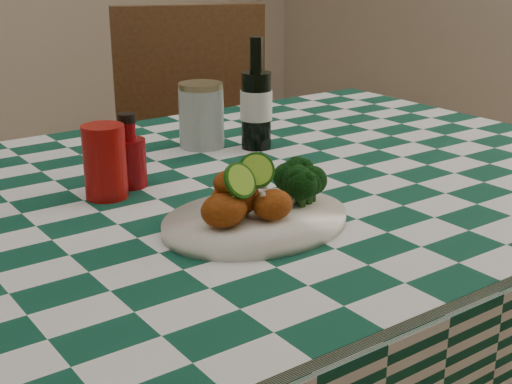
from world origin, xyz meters
TOP-DOWN VIEW (x-y plane):
  - dining_table at (0.00, 0.00)m, footprint 1.66×1.06m
  - plate at (-0.04, -0.19)m, footprint 0.30×0.23m
  - fried_chicken_pile at (-0.06, -0.19)m, footprint 0.13×0.10m
  - broccoli_side at (0.04, -0.18)m, footprint 0.08×0.08m
  - red_tumbler at (-0.17, 0.06)m, footprint 0.09×0.09m
  - ketchup_bottle at (-0.11, 0.09)m, footprint 0.07×0.07m
  - mason_jar at (0.13, 0.23)m, footprint 0.11×0.11m
  - beer_bottle at (0.21, 0.16)m, footprint 0.08×0.08m
  - wooden_chair_right at (0.41, 0.70)m, footprint 0.61×0.62m

SIDE VIEW (x-z plane):
  - dining_table at x=0.00m, z-range 0.00..0.79m
  - wooden_chair_right at x=0.41m, z-range 0.00..1.01m
  - plate at x=-0.04m, z-range 0.79..0.80m
  - broccoli_side at x=0.04m, z-range 0.80..0.86m
  - fried_chicken_pile at x=-0.06m, z-range 0.80..0.89m
  - red_tumbler at x=-0.17m, z-range 0.79..0.91m
  - ketchup_bottle at x=-0.11m, z-range 0.79..0.91m
  - mason_jar at x=0.13m, z-range 0.79..0.92m
  - beer_bottle at x=0.21m, z-range 0.79..1.01m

